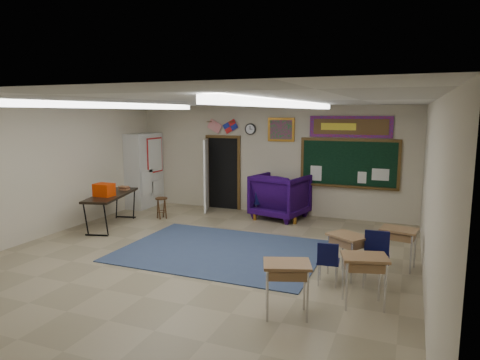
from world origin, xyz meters
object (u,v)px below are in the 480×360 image
at_px(wingback_armchair, 280,196).
at_px(wooden_stool, 162,208).
at_px(student_desk_front_left, 347,253).
at_px(folding_table, 111,209).
at_px(student_desk_front_right, 398,246).

height_order(wingback_armchair, wooden_stool, wingback_armchair).
height_order(student_desk_front_left, wooden_stool, student_desk_front_left).
bearing_deg(folding_table, student_desk_front_right, -18.68).
xyz_separation_m(wingback_armchair, student_desk_front_left, (2.28, -3.61, -0.18)).
bearing_deg(wingback_armchair, folding_table, 46.59).
xyz_separation_m(wingback_armchair, folding_table, (-3.64, -2.43, -0.15)).
xyz_separation_m(student_desk_front_left, wooden_stool, (-5.20, 2.34, -0.12)).
bearing_deg(student_desk_front_left, wooden_stool, -171.26).
height_order(student_desk_front_right, wooden_stool, student_desk_front_right).
bearing_deg(wooden_stool, student_desk_front_left, -24.20).
height_order(student_desk_front_left, student_desk_front_right, same).
bearing_deg(wingback_armchair, wooden_stool, 36.33).
relative_size(folding_table, wooden_stool, 3.68).
xyz_separation_m(folding_table, wooden_stool, (0.71, 1.16, -0.15)).
relative_size(student_desk_front_left, wooden_stool, 1.37).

